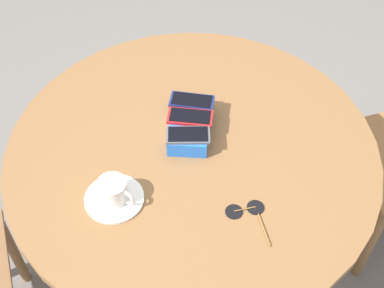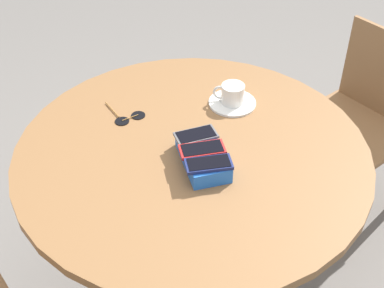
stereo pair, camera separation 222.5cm
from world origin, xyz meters
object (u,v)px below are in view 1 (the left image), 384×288
(phone_gray, at_px, (187,136))
(phone_navy, at_px, (192,101))
(sunglasses, at_px, (247,212))
(coffee_cup, at_px, (113,191))
(saucer, at_px, (114,199))
(round_table, at_px, (192,169))
(phone_box, at_px, (189,125))
(phone_red, at_px, (190,117))

(phone_gray, bearing_deg, phone_navy, -165.13)
(sunglasses, bearing_deg, coffee_cup, -76.40)
(phone_gray, height_order, saucer, phone_gray)
(phone_gray, bearing_deg, sunglasses, 55.48)
(round_table, relative_size, phone_box, 4.65)
(phone_box, xyz_separation_m, coffee_cup, (0.30, -0.10, 0.02))
(saucer, bearing_deg, coffee_cup, 79.51)
(saucer, bearing_deg, phone_navy, 166.82)
(phone_box, bearing_deg, phone_navy, -167.03)
(phone_box, relative_size, phone_navy, 1.66)
(round_table, height_order, phone_gray, phone_gray)
(round_table, relative_size, phone_gray, 7.79)
(phone_box, distance_m, phone_navy, 0.07)
(phone_gray, bearing_deg, phone_box, -163.33)
(phone_box, height_order, saucer, phone_box)
(phone_gray, xyz_separation_m, saucer, (0.24, -0.12, -0.05))
(phone_red, height_order, coffee_cup, coffee_cup)
(phone_gray, bearing_deg, coffee_cup, -27.04)
(sunglasses, bearing_deg, phone_gray, -124.52)
(phone_box, distance_m, saucer, 0.32)
(phone_navy, xyz_separation_m, phone_gray, (0.14, 0.04, -0.00))
(saucer, bearing_deg, phone_gray, 152.49)
(round_table, bearing_deg, sunglasses, 53.18)
(round_table, height_order, saucer, saucer)
(round_table, bearing_deg, phone_box, -153.09)
(saucer, bearing_deg, sunglasses, 103.45)
(phone_box, relative_size, phone_gray, 1.67)
(phone_red, bearing_deg, sunglasses, 46.97)
(round_table, bearing_deg, phone_navy, -159.87)
(phone_box, height_order, phone_red, phone_red)
(phone_navy, bearing_deg, sunglasses, 41.87)
(phone_red, xyz_separation_m, coffee_cup, (0.31, -0.10, -0.01))
(phone_navy, xyz_separation_m, coffee_cup, (0.37, -0.08, -0.01))
(saucer, height_order, sunglasses, saucer)
(saucer, xyz_separation_m, sunglasses, (-0.08, 0.35, -0.00))
(round_table, distance_m, sunglasses, 0.28)
(phone_box, relative_size, saucer, 1.46)
(phone_gray, bearing_deg, round_table, 110.82)
(round_table, distance_m, saucer, 0.29)
(round_table, relative_size, saucer, 6.78)
(phone_box, height_order, phone_gray, phone_gray)
(saucer, xyz_separation_m, coffee_cup, (0.00, 0.00, 0.04))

